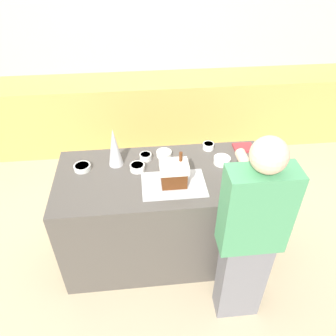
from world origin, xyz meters
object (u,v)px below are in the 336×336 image
Objects in this scene: decorative_tree at (114,147)px; person at (249,238)px; candy_bowl_beside_tree at (82,167)px; candy_bowl_front_corner at (208,146)px; baking_tray at (174,184)px; candy_bowl_near_tray_left at (146,156)px; candy_bowl_behind_tray at (137,167)px; gingerbread_house at (174,173)px; candy_bowl_far_left at (164,153)px; cookbook at (243,148)px; candy_bowl_center_rear at (222,160)px.

decorative_tree is 0.21× the size of person.
candy_bowl_beside_tree is 1.07m from candy_bowl_front_corner.
candy_bowl_beside_tree is (-0.70, 0.26, 0.02)m from baking_tray.
candy_bowl_behind_tray is at bearing -117.45° from candy_bowl_near_tray_left.
candy_bowl_far_left is at bearing 95.61° from gingerbread_house.
candy_bowl_beside_tree reaches higher than cookbook.
cookbook is (1.36, 0.15, -0.01)m from candy_bowl_beside_tree.
candy_bowl_center_rear reaches higher than candy_bowl_near_tray_left.
person is (0.88, -0.80, -0.24)m from decorative_tree.
person is (0.48, -0.88, -0.09)m from candy_bowl_far_left.
decorative_tree is at bearing 137.41° from person.
gingerbread_house reaches higher than candy_bowl_front_corner.
gingerbread_house is at bearing -151.33° from candy_bowl_center_rear.
person is (0.09, -0.94, -0.10)m from candy_bowl_front_corner.
baking_tray is 0.78m from cookbook.
candy_bowl_behind_tray is at bearing -178.31° from candy_bowl_center_rear.
candy_bowl_center_rear reaches higher than candy_bowl_beside_tree.
candy_bowl_behind_tray is (-0.26, 0.21, 0.02)m from baking_tray.
candy_bowl_front_corner reaches higher than candy_bowl_far_left.
baking_tray is 0.55m from decorative_tree.
baking_tray is 0.57m from candy_bowl_front_corner.
gingerbread_house reaches higher than candy_bowl_behind_tray.
baking_tray is at bearing -84.46° from candy_bowl_far_left.
candy_bowl_near_tray_left is at bearing -175.61° from cookbook.
gingerbread_house is 0.82× the size of decorative_tree.
baking_tray is at bearing 131.56° from person.
candy_bowl_front_corner is at bearing 174.25° from cookbook.
decorative_tree reaches higher than candy_bowl_far_left.
candy_bowl_center_rear is 0.80× the size of cookbook.
candy_bowl_near_tray_left is at bearing 169.11° from candy_bowl_center_rear.
candy_bowl_far_left is 0.69m from cookbook.
candy_bowl_front_corner is (0.35, 0.44, -0.08)m from gingerbread_house.
baking_tray is 0.75m from candy_bowl_beside_tree.
candy_bowl_beside_tree is 1.38m from person.
candy_bowl_front_corner is at bearing 9.96° from decorative_tree.
baking_tray is 3.72× the size of candy_bowl_far_left.
baking_tray is 0.40m from candy_bowl_near_tray_left.
candy_bowl_center_rear is at bearing 91.62° from person.
cookbook is at bearing 38.03° from candy_bowl_center_rear.
baking_tray is 1.78× the size of gingerbread_house.
candy_bowl_beside_tree is 0.08× the size of person.
candy_bowl_beside_tree is at bearing -169.89° from candy_bowl_far_left.
gingerbread_house is 2.09× the size of candy_bowl_far_left.
candy_bowl_beside_tree is at bearing -171.12° from decorative_tree.
cookbook is at bearing 4.39° from candy_bowl_near_tray_left.
candy_bowl_far_left is (-0.04, 0.38, -0.09)m from gingerbread_house.
candy_bowl_behind_tray is at bearing 134.92° from person.
candy_bowl_near_tray_left is at bearing 9.41° from candy_bowl_beside_tree.
candy_bowl_behind_tray reaches higher than candy_bowl_beside_tree.
decorative_tree is at bearing -169.06° from candy_bowl_far_left.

